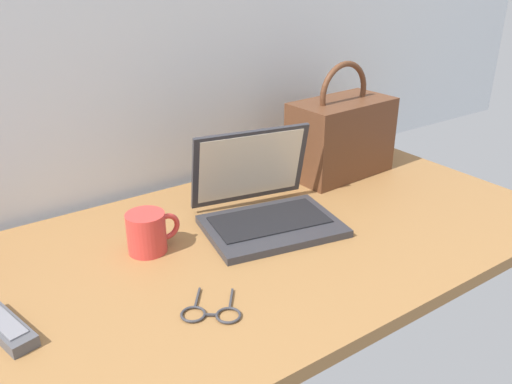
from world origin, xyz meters
TOP-DOWN VIEW (x-y plane):
  - desk at (0.00, 0.00)m, footprint 1.60×0.76m
  - laptop at (0.13, 0.06)m, footprint 0.35×0.33m
  - coffee_mug at (-0.16, 0.10)m, footprint 0.12×0.09m
  - remote_control_near at (-0.48, -0.02)m, footprint 0.08×0.17m
  - eyeglasses at (-0.17, -0.18)m, footprint 0.13×0.14m
  - handbag at (0.49, 0.19)m, footprint 0.31×0.18m

SIDE VIEW (x-z plane):
  - desk at x=0.00m, z-range 0.00..0.03m
  - eyeglasses at x=-0.17m, z-range 0.03..0.04m
  - remote_control_near at x=-0.48m, z-range 0.03..0.05m
  - laptop at x=0.13m, z-range -0.03..0.18m
  - coffee_mug at x=-0.16m, z-range 0.03..0.12m
  - handbag at x=0.49m, z-range -0.02..0.31m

